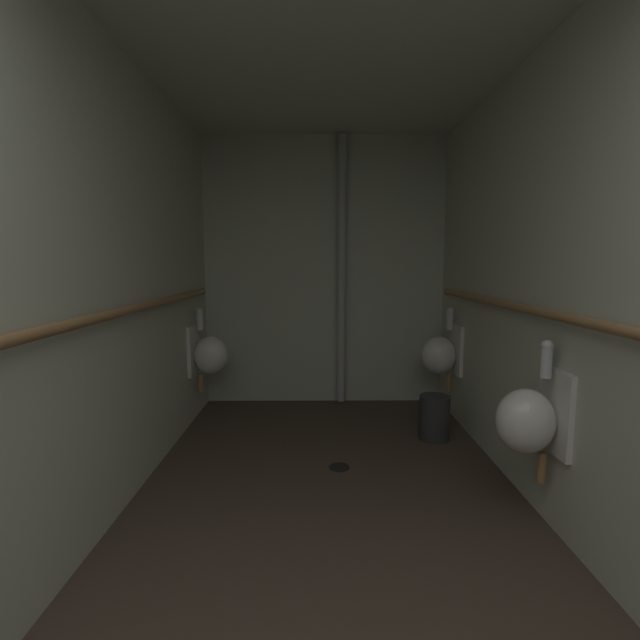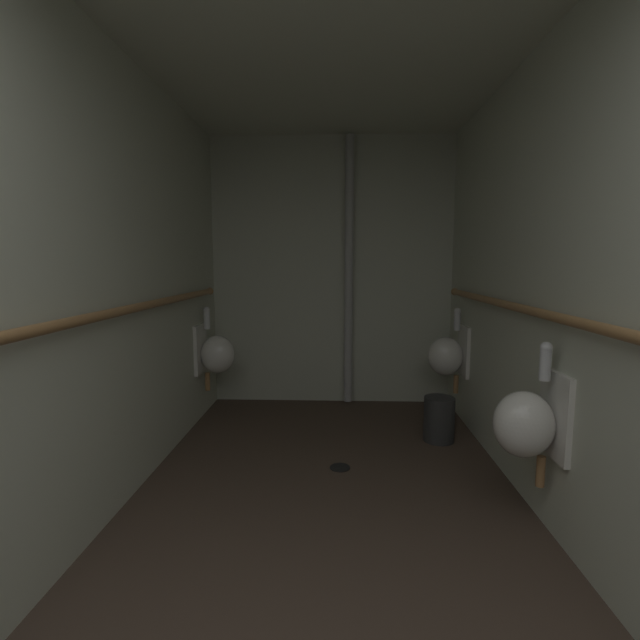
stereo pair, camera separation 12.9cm
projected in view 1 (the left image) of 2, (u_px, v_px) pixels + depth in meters
The scene contains 12 objects.
floor at pixel (330, 531), 2.47m from camera, with size 2.47×4.56×0.08m, color #47382D.
wall_left at pixel (91, 282), 2.29m from camera, with size 0.06×4.56×2.61m, color beige.
wall_right at pixel (570, 282), 2.31m from camera, with size 0.06×4.56×2.61m, color beige.
wall_back at pixel (324, 272), 4.53m from camera, with size 2.47×0.06×2.61m, color beige.
urinal_left_mid at pixel (209, 354), 4.03m from camera, with size 0.32×0.30×0.76m.
urinal_right_mid at pixel (530, 419), 2.36m from camera, with size 0.32×0.30×0.76m.
urinal_right_far at pixel (441, 354), 4.04m from camera, with size 0.32×0.30×0.76m.
supply_pipe_left at pixel (109, 315), 2.29m from camera, with size 0.06×3.83×0.06m.
supply_pipe_right at pixel (552, 315), 2.30m from camera, with size 0.06×3.84×0.06m.
standpipe_back_wall at pixel (342, 272), 4.42m from camera, with size 0.08×0.08×2.56m, color #B2B2B2.
floor_drain at pixel (339, 467), 3.14m from camera, with size 0.14×0.14×0.01m, color black.
waste_bin at pixel (434, 417), 3.64m from camera, with size 0.24×0.24×0.35m, color #2D2D2D.
Camera 1 is at (-0.07, -0.08, 1.40)m, focal length 25.66 mm.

